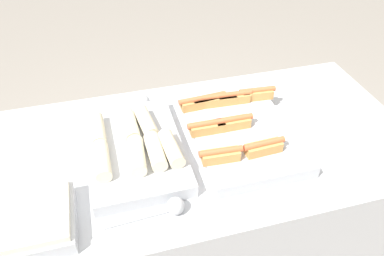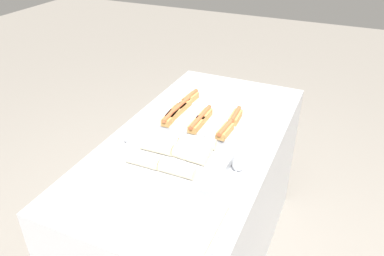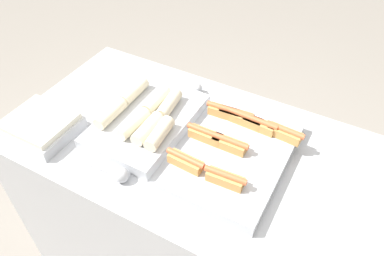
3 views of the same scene
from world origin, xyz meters
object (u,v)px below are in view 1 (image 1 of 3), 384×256
tray_hotdogs (237,128)px  tray_wraps (135,148)px  serving_spoon_far (141,102)px  serving_spoon_near (172,207)px  tray_side_front (27,223)px

tray_hotdogs → tray_wraps: size_ratio=1.11×
serving_spoon_far → serving_spoon_near: bearing=-89.6°
tray_wraps → serving_spoon_near: tray_wraps is taller
tray_hotdogs → serving_spoon_far: tray_hotdogs is taller
tray_wraps → serving_spoon_far: (0.06, 0.28, -0.01)m
serving_spoon_far → tray_side_front: bearing=-128.3°
tray_wraps → tray_side_front: 0.41m
tray_side_front → tray_wraps: bearing=34.1°
tray_side_front → serving_spoon_far: bearing=51.7°
tray_wraps → tray_side_front: bearing=-145.9°
tray_hotdogs → tray_side_front: (-0.73, -0.25, 0.00)m
serving_spoon_near → tray_side_front: bearing=173.8°
tray_hotdogs → tray_side_front: bearing=-161.3°
serving_spoon_near → serving_spoon_far: bearing=90.4°
tray_wraps → serving_spoon_near: (0.07, -0.28, -0.01)m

